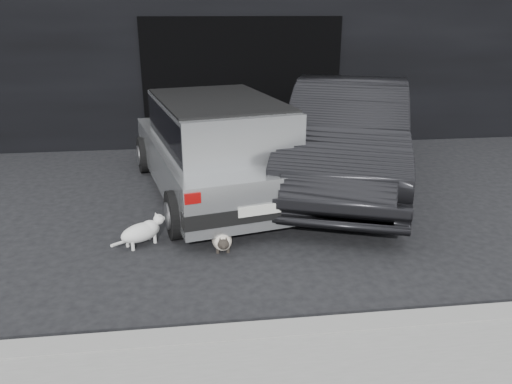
{
  "coord_description": "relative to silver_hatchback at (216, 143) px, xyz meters",
  "views": [
    {
      "loc": [
        -0.03,
        -6.23,
        2.75
      ],
      "look_at": [
        0.72,
        -0.4,
        0.58
      ],
      "focal_mm": 35.0,
      "sensor_mm": 36.0,
      "label": 1
    }
  ],
  "objects": [
    {
      "name": "ground",
      "position": [
        -0.3,
        -1.14,
        -0.83
      ],
      "size": [
        80.0,
        80.0,
        0.0
      ],
      "primitive_type": "plane",
      "color": "black",
      "rests_on": "ground"
    },
    {
      "name": "curb",
      "position": [
        0.7,
        -3.74,
        -0.77
      ],
      "size": [
        18.0,
        0.25,
        0.12
      ],
      "primitive_type": "cube",
      "color": "gray",
      "rests_on": "ground"
    },
    {
      "name": "cat_siamese",
      "position": [
        -0.05,
        -1.92,
        -0.72
      ],
      "size": [
        0.25,
        0.73,
        0.25
      ],
      "rotation": [
        0.0,
        0.0,
        3.15
      ],
      "color": "beige",
      "rests_on": "ground"
    },
    {
      "name": "silver_hatchback",
      "position": [
        0.0,
        0.0,
        0.0
      ],
      "size": [
        2.71,
        4.41,
        1.52
      ],
      "rotation": [
        0.0,
        0.0,
        0.21
      ],
      "color": "#B0B3B5",
      "rests_on": "ground"
    },
    {
      "name": "building_facade",
      "position": [
        0.7,
        4.86,
        1.67
      ],
      "size": [
        34.0,
        4.0,
        5.0
      ],
      "primitive_type": "cube",
      "color": "black",
      "rests_on": "ground"
    },
    {
      "name": "cat_white",
      "position": [
        -1.0,
        -1.66,
        -0.65
      ],
      "size": [
        0.64,
        0.54,
        0.36
      ],
      "rotation": [
        0.0,
        0.0,
        -0.96
      ],
      "color": "silver",
      "rests_on": "ground"
    },
    {
      "name": "second_car",
      "position": [
        2.14,
        0.26,
        0.0
      ],
      "size": [
        3.36,
        5.36,
        1.67
      ],
      "primitive_type": "imported",
      "rotation": [
        0.0,
        0.0,
        -0.34
      ],
      "color": "black",
      "rests_on": "ground"
    },
    {
      "name": "garage_opening",
      "position": [
        0.7,
        2.85,
        0.47
      ],
      "size": [
        4.0,
        0.1,
        2.6
      ],
      "primitive_type": "cube",
      "color": "black",
      "rests_on": "ground"
    }
  ]
}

